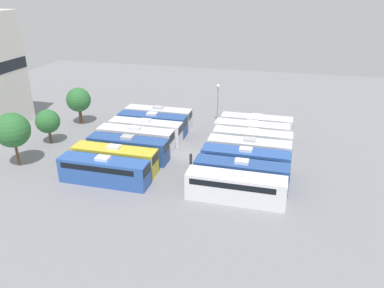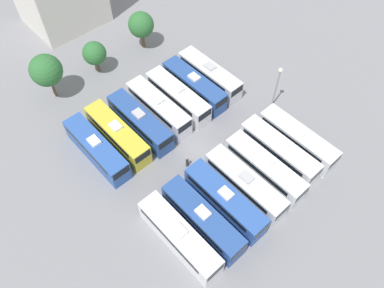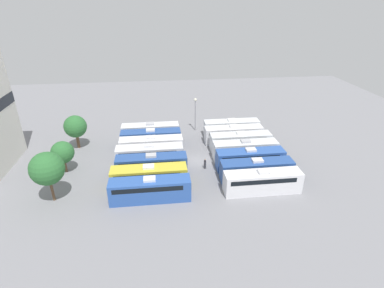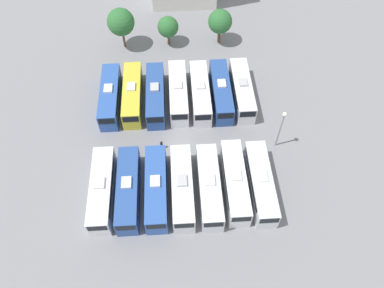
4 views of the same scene
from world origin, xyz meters
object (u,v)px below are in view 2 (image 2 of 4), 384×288
bus_6 (297,139)px  tree_0 (46,70)px  bus_7 (96,148)px  bus_8 (117,134)px  bus_12 (194,85)px  bus_2 (225,200)px  bus_3 (245,184)px  worker_person (187,162)px  bus_13 (209,75)px  bus_5 (279,151)px  bus_11 (178,96)px  bus_0 (179,236)px  bus_1 (202,219)px  bus_9 (140,121)px  bus_10 (158,107)px  tree_1 (94,53)px  light_pole (278,81)px  tree_2 (141,25)px  bus_4 (264,168)px

bus_6 → tree_0: size_ratio=1.52×
bus_7 → bus_8: bearing=2.7°
bus_12 → tree_0: size_ratio=1.52×
tree_0 → bus_2: bearing=-79.6°
bus_2 → tree_0: 29.81m
bus_3 → tree_0: 30.65m
bus_7 → worker_person: bearing=-49.5°
bus_12 → bus_13: size_ratio=1.00×
bus_5 → bus_8: size_ratio=1.00×
bus_11 → tree_0: 18.21m
bus_0 → bus_11: 20.61m
bus_12 → bus_1: bearing=-129.9°
bus_7 → worker_person: (7.47, -8.76, -0.92)m
bus_8 → bus_9: same height
bus_7 → bus_10: (10.17, 0.15, 0.00)m
bus_3 → bus_9: size_ratio=1.00×
bus_0 → bus_13: 25.33m
bus_2 → tree_1: size_ratio=2.10×
bus_12 → worker_person: bus_12 is taller
worker_person → light_pole: 16.43m
tree_1 → bus_13: bearing=-51.2°
bus_10 → worker_person: size_ratio=6.38×
bus_7 → bus_10: size_ratio=1.00×
bus_6 → tree_2: bearing=94.2°
bus_1 → bus_10: bearing=66.9°
bus_8 → bus_0: bearing=-101.5°
bus_0 → bus_1: same height
tree_0 → bus_11: bearing=-47.9°
bus_4 → tree_0: 31.84m
bus_6 → tree_2: (-2.17, 29.41, 2.49)m
tree_2 → bus_9: bearing=-129.1°
bus_5 → bus_13: same height
bus_4 → bus_6: size_ratio=1.00×
tree_0 → bus_7: bearing=-96.2°
bus_4 → bus_9: same height
bus_7 → bus_6: bearing=-38.9°
bus_2 → bus_13: same height
bus_4 → bus_5: same height
bus_0 → bus_11: same height
worker_person → bus_2: bearing=-95.5°
bus_13 → tree_0: tree_0 is taller
bus_7 → tree_0: tree_0 is taller
bus_0 → light_pole: light_pole is taller
bus_10 → tree_0: (-8.73, 13.02, 3.26)m
bus_7 → bus_10: same height
bus_6 → light_pole: 8.28m
bus_2 → bus_8: 16.51m
bus_6 → tree_1: size_ratio=2.10×
bus_4 → bus_7: bearing=129.7°
bus_8 → light_pole: (20.10, -9.37, 3.06)m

